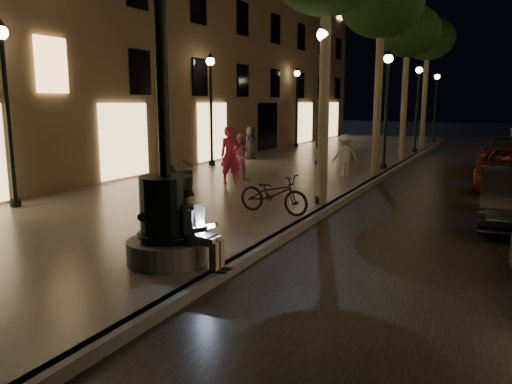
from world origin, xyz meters
The scene contains 25 objects.
ground centered at (0.00, 15.00, 0.00)m, with size 120.00×120.00×0.00m, color black.
cobble_lane centered at (3.00, 15.00, 0.01)m, with size 6.00×45.00×0.02m, color black.
promenade centered at (-4.00, 15.00, 0.10)m, with size 8.00×45.00×0.20m, color #625F57.
curb_strip centered at (0.00, 15.00, 0.10)m, with size 0.25×45.00×0.20m, color #59595B.
building_left centered at (-12.00, 18.00, 7.50)m, with size 8.00×36.00×15.00m, color #766749.
fountain_lamppost centered at (-1.00, 2.00, 1.21)m, with size 1.40×1.40×5.21m.
seated_man_laptop centered at (-0.39, 2.00, 0.89)m, with size 0.93×0.32×1.31m.
tree_second centered at (-0.20, 14.00, 6.33)m, with size 3.00×3.00×7.40m.
tree_third centered at (-0.30, 20.00, 6.14)m, with size 3.00×3.00×7.20m.
tree_far centered at (-0.22, 26.00, 6.43)m, with size 3.00×3.00×7.50m.
lamp_curb_a centered at (-0.30, 8.00, 3.24)m, with size 0.36×0.36×4.81m.
lamp_curb_b centered at (-0.30, 16.00, 3.24)m, with size 0.36×0.36×4.81m.
lamp_curb_c centered at (-0.30, 24.00, 3.24)m, with size 0.36×0.36×4.81m.
lamp_curb_d centered at (-0.30, 32.00, 3.24)m, with size 0.36×0.36×4.81m.
lamp_left_a centered at (-7.40, 4.00, 3.24)m, with size 0.36×0.36×4.81m.
lamp_left_b centered at (-7.40, 14.00, 3.24)m, with size 0.36×0.36×4.81m.
lamp_left_c centered at (-7.40, 24.00, 3.24)m, with size 0.36×0.36×4.81m.
stroller centered at (-4.36, 7.12, 0.74)m, with size 0.57×1.06×1.07m.
car_rear centered at (4.17, 19.52, 0.68)m, with size 1.91×4.69×1.36m, color #2B2B30.
pedestrian_red centered at (-4.18, 9.92, 1.17)m, with size 0.71×0.46×1.94m, color #C72747.
pedestrian_pink centered at (-4.25, 10.85, 1.04)m, with size 0.81×0.63×1.67m, color pink.
pedestrian_white centered at (-1.20, 13.40, 0.98)m, with size 1.01×0.58×1.57m, color silver.
pedestrian_blue centered at (-3.34, 16.68, 1.01)m, with size 0.95×0.39×1.62m, color navy.
pedestrian_dark centered at (-6.88, 16.74, 1.00)m, with size 0.78×0.51×1.60m, color #2E2E32.
bicycle centered at (-0.93, 6.31, 0.70)m, with size 0.66×1.89×0.99m, color black.
Camera 1 is at (4.07, -4.78, 2.94)m, focal length 35.00 mm.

